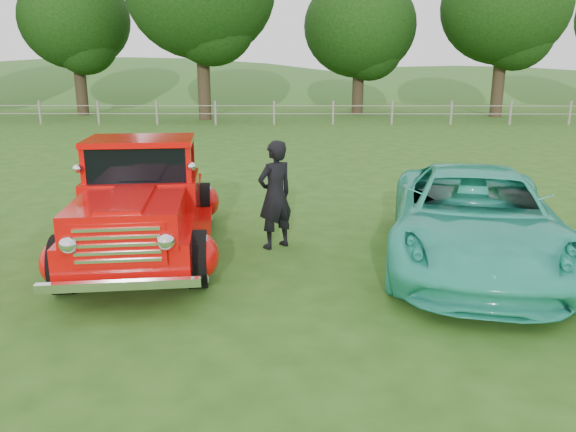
{
  "coord_description": "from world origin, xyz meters",
  "views": [
    {
      "loc": [
        1.02,
        -6.94,
        2.75
      ],
      "look_at": [
        0.93,
        1.2,
        0.61
      ],
      "focal_mm": 35.0,
      "sensor_mm": 36.0,
      "label": 1
    }
  ],
  "objects_px": {
    "tree_near_east": "(360,27)",
    "red_pickup": "(145,202)",
    "tree_mid_east": "(505,7)",
    "man": "(275,195)",
    "tree_mid_west": "(75,20)",
    "teal_sedan": "(474,218)"
  },
  "relations": [
    {
      "from": "tree_near_east",
      "to": "red_pickup",
      "type": "relative_size",
      "value": 1.61
    },
    {
      "from": "tree_mid_east",
      "to": "man",
      "type": "bearing_deg",
      "value": -115.76
    },
    {
      "from": "tree_mid_west",
      "to": "tree_mid_east",
      "type": "relative_size",
      "value": 0.9
    },
    {
      "from": "red_pickup",
      "to": "teal_sedan",
      "type": "height_order",
      "value": "red_pickup"
    },
    {
      "from": "tree_mid_west",
      "to": "teal_sedan",
      "type": "bearing_deg",
      "value": -60.15
    },
    {
      "from": "tree_mid_east",
      "to": "teal_sedan",
      "type": "xyz_separation_m",
      "value": [
        -9.41,
        -26.17,
        -5.49
      ]
    },
    {
      "from": "tree_mid_west",
      "to": "tree_near_east",
      "type": "distance_m",
      "value": 17.03
    },
    {
      "from": "tree_near_east",
      "to": "red_pickup",
      "type": "distance_m",
      "value": 28.76
    },
    {
      "from": "tree_mid_west",
      "to": "tree_mid_east",
      "type": "height_order",
      "value": "tree_mid_east"
    },
    {
      "from": "tree_near_east",
      "to": "teal_sedan",
      "type": "bearing_deg",
      "value": -92.86
    },
    {
      "from": "teal_sedan",
      "to": "man",
      "type": "bearing_deg",
      "value": 177.42
    },
    {
      "from": "tree_mid_east",
      "to": "tree_mid_west",
      "type": "bearing_deg",
      "value": 177.71
    },
    {
      "from": "tree_near_east",
      "to": "man",
      "type": "xyz_separation_m",
      "value": [
        -4.27,
        -27.43,
        -4.4
      ]
    },
    {
      "from": "red_pickup",
      "to": "man",
      "type": "height_order",
      "value": "red_pickup"
    },
    {
      "from": "tree_mid_west",
      "to": "red_pickup",
      "type": "relative_size",
      "value": 1.64
    },
    {
      "from": "tree_mid_west",
      "to": "man",
      "type": "distance_m",
      "value": 29.71
    },
    {
      "from": "teal_sedan",
      "to": "tree_mid_east",
      "type": "bearing_deg",
      "value": 82.28
    },
    {
      "from": "tree_mid_west",
      "to": "man",
      "type": "xyz_separation_m",
      "value": [
        12.73,
        -26.43,
        -4.7
      ]
    },
    {
      "from": "tree_near_east",
      "to": "teal_sedan",
      "type": "xyz_separation_m",
      "value": [
        -1.41,
        -28.17,
        -4.56
      ]
    },
    {
      "from": "tree_mid_west",
      "to": "man",
      "type": "height_order",
      "value": "tree_mid_west"
    },
    {
      "from": "red_pickup",
      "to": "tree_near_east",
      "type": "bearing_deg",
      "value": 69.89
    },
    {
      "from": "tree_mid_west",
      "to": "tree_mid_east",
      "type": "xyz_separation_m",
      "value": [
        25.0,
        -1.0,
        0.62
      ]
    }
  ]
}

